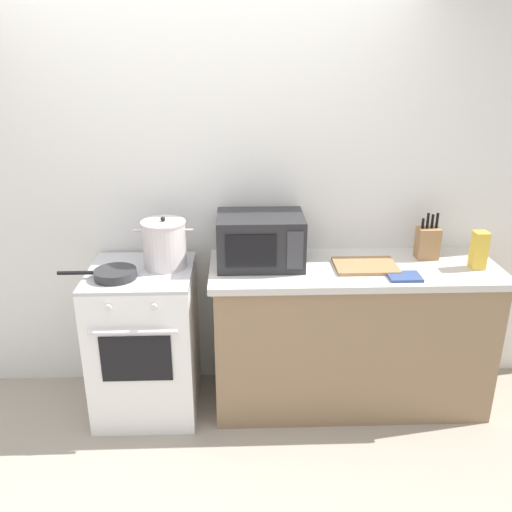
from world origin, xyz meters
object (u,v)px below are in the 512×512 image
Objects in this scene: stove at (145,341)px; knife_block at (428,242)px; microwave at (260,240)px; oven_mitt at (404,277)px; stock_pot at (165,244)px; cutting_board at (365,266)px; pasta_box at (479,250)px; frying_pan at (114,274)px.

knife_block reaches higher than stove.
microwave reaches higher than oven_mitt.
stock_pot reaches higher than knife_block.
knife_block is (1.01, 0.06, -0.05)m from microwave.
stove is 1.84× the size of microwave.
stove is 3.25× the size of knife_block.
stove is 1.57m from oven_mitt.
stove is at bearing -158.63° from stock_pot.
cutting_board is (0.61, -0.08, -0.14)m from microwave.
microwave is 0.63m from cutting_board.
cutting_board is at bearing 177.33° from pasta_box.
stock_pot is at bearing 31.21° from frying_pan.
knife_block is at bearing 3.50° from microwave.
stock_pot is (0.14, 0.06, 0.60)m from stove.
frying_pan is 0.87× the size of microwave.
microwave is 1.26m from pasta_box.
microwave is (0.55, 0.02, 0.01)m from stock_pot.
stock_pot is 0.33m from frying_pan.
microwave is (0.70, 0.08, 0.61)m from stove.
stock_pot is 1.88× the size of oven_mitt.
knife_block is 0.38m from oven_mitt.
oven_mitt is (1.35, -0.22, -0.13)m from stock_pot.
microwave is 0.84m from oven_mitt.
frying_pan reaches higher than cutting_board.
knife_block reaches higher than pasta_box.
pasta_box is at bearing 15.75° from oven_mitt.
microwave is at bearing 2.33° from stock_pot.
pasta_box is (2.07, 0.08, 0.08)m from frying_pan.
pasta_box reaches higher than stove.
knife_block is (0.40, 0.14, 0.09)m from cutting_board.
cutting_board reaches higher than stove.
knife_block reaches higher than cutting_board.
knife_block is (1.83, 0.25, 0.07)m from frying_pan.
oven_mitt is (0.79, -0.24, -0.14)m from microwave.
cutting_board is 2.00× the size of oven_mitt.
microwave is 1.77× the size of knife_block.
stock_pot is 0.55m from microwave.
stock_pot is 0.78× the size of frying_pan.
frying_pan is at bearing -167.35° from microwave.
stove is at bearing 40.70° from frying_pan.
stove is at bearing 173.92° from oven_mitt.
stove is at bearing -179.95° from cutting_board.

